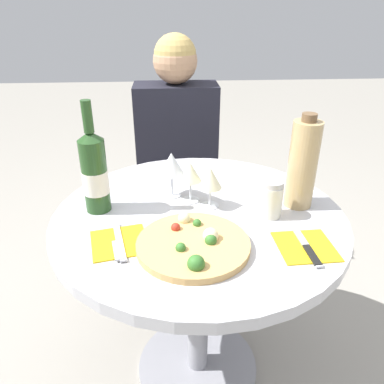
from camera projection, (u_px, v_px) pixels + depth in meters
ground_plane at (197, 367)px, 1.50m from camera, size 12.00×12.00×0.00m
dining_table at (199, 250)px, 1.24m from camera, size 0.91×0.91×0.72m
chair_behind_diner at (177, 182)px, 2.05m from camera, size 0.42×0.42×0.87m
seated_diner at (178, 173)px, 1.88m from camera, size 0.40×0.42×1.19m
pizza_large at (194, 244)px, 1.00m from camera, size 0.31×0.31×0.05m
wine_bottle at (95, 172)px, 1.14m from camera, size 0.08×0.08×0.35m
tall_carafe at (303, 164)px, 1.16m from camera, size 0.09×0.09×0.30m
sugar_shaker at (271, 199)px, 1.13m from camera, size 0.07×0.07×0.12m
wine_glass_back_left at (172, 164)px, 1.23m from camera, size 0.08×0.08×0.15m
wine_glass_center at (190, 173)px, 1.20m from camera, size 0.07×0.07×0.13m
wine_glass_front_right at (210, 179)px, 1.17m from camera, size 0.07×0.07×0.13m
place_setting_left at (119, 242)px, 1.02m from camera, size 0.18×0.19×0.01m
place_setting_right at (306, 247)px, 1.01m from camera, size 0.16×0.19×0.01m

